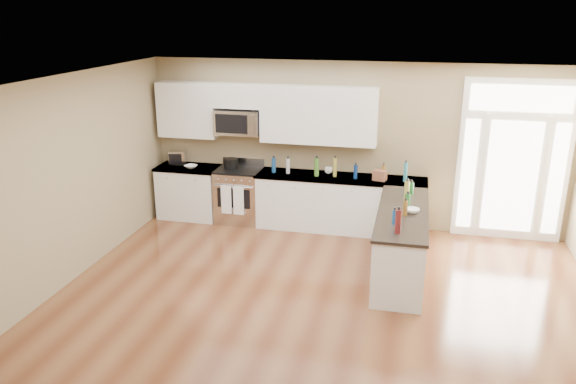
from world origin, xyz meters
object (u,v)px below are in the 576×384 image
at_px(stockpot, 231,163).
at_px(toaster_oven, 178,157).
at_px(peninsula_cabinet, 401,244).
at_px(kitchen_range, 239,195).

xyz_separation_m(stockpot, toaster_oven, (-1.02, 0.08, 0.02)).
xyz_separation_m(peninsula_cabinet, toaster_oven, (-4.03, 1.56, 0.63)).
height_order(kitchen_range, stockpot, stockpot).
bearing_deg(peninsula_cabinet, stockpot, 153.75).
bearing_deg(stockpot, peninsula_cabinet, -26.25).
bearing_deg(peninsula_cabinet, toaster_oven, 158.82).
xyz_separation_m(kitchen_range, stockpot, (-0.15, 0.03, 0.56)).
height_order(peninsula_cabinet, toaster_oven, toaster_oven).
relative_size(peninsula_cabinet, kitchen_range, 2.15).
relative_size(kitchen_range, stockpot, 4.39).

